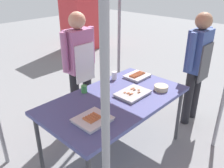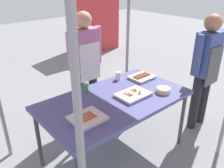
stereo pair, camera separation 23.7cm
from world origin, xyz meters
TOP-DOWN VIEW (x-y plane):
  - ground_plane at (0.00, 0.00)m, footprint 18.00×18.00m
  - stall_table at (0.00, 0.00)m, footprint 1.60×0.90m
  - tray_grilled_sausages at (-0.46, -0.14)m, footprint 0.31×0.27m
  - tray_meat_skewers at (0.18, -0.09)m, footprint 0.36×0.26m
  - tray_pork_links at (0.60, 0.17)m, footprint 0.29×0.24m
  - condiment_bowl at (0.50, -0.25)m, footprint 0.16×0.16m
  - drink_cup_near_edge at (-0.14, 0.35)m, footprint 0.07×0.07m
  - drink_cup_by_wok at (0.35, 0.34)m, footprint 0.06×0.06m
  - vendor_woman at (0.19, 0.81)m, footprint 0.52×0.23m
  - customer_nearby at (1.28, -0.30)m, footprint 0.52×0.22m
  - neighbor_stall_left at (2.60, 3.67)m, footprint 0.86×0.82m

SIDE VIEW (x-z plane):
  - ground_plane at x=0.00m, z-range 0.00..0.00m
  - stall_table at x=0.00m, z-range 0.32..1.07m
  - tray_meat_skewers at x=0.18m, z-range 0.75..0.79m
  - tray_grilled_sausages at x=-0.46m, z-range 0.75..0.79m
  - tray_pork_links at x=0.60m, z-range 0.75..0.80m
  - condiment_bowl at x=0.50m, z-range 0.75..0.80m
  - drink_cup_near_edge at x=-0.14m, z-range 0.75..0.83m
  - drink_cup_by_wok at x=0.35m, z-range 0.75..0.85m
  - customer_nearby at x=1.28m, z-range 0.14..1.67m
  - vendor_woman at x=0.19m, z-range 0.14..1.68m
  - neighbor_stall_left at x=2.60m, z-range 0.00..2.08m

